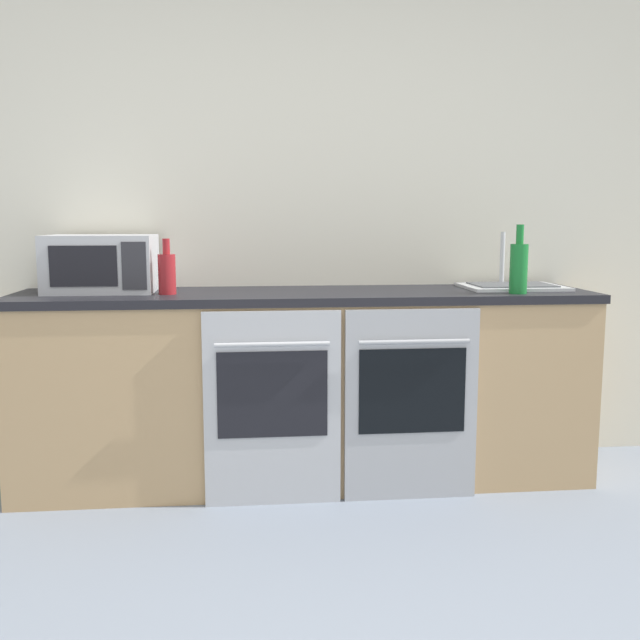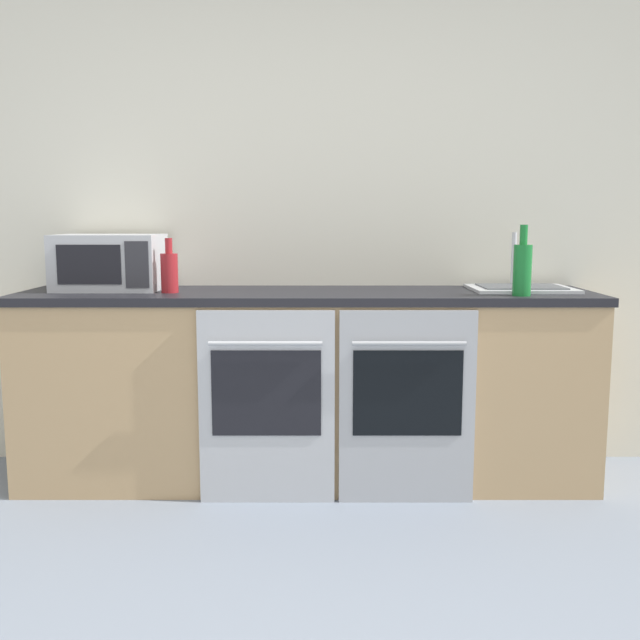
{
  "view_description": "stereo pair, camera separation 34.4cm",
  "coord_description": "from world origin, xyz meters",
  "px_view_note": "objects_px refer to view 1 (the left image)",
  "views": [
    {
      "loc": [
        -0.28,
        -1.48,
        1.27
      ],
      "look_at": [
        0.07,
        1.91,
        0.79
      ],
      "focal_mm": 40.0,
      "sensor_mm": 36.0,
      "label": 1
    },
    {
      "loc": [
        0.06,
        -1.5,
        1.27
      ],
      "look_at": [
        0.07,
        1.91,
        0.79
      ],
      "focal_mm": 40.0,
      "sensor_mm": 36.0,
      "label": 2
    }
  ],
  "objects_px": {
    "oven_left": "(273,407)",
    "bottle_green": "(519,267)",
    "sink": "(511,285)",
    "microwave": "(102,264)",
    "oven_right": "(411,404)",
    "bottle_red": "(167,273)"
  },
  "relations": [
    {
      "from": "oven_right",
      "to": "microwave",
      "type": "relative_size",
      "value": 1.77
    },
    {
      "from": "bottle_red",
      "to": "bottle_green",
      "type": "distance_m",
      "value": 1.63
    },
    {
      "from": "oven_right",
      "to": "sink",
      "type": "distance_m",
      "value": 0.86
    },
    {
      "from": "sink",
      "to": "bottle_green",
      "type": "bearing_deg",
      "value": -104.65
    },
    {
      "from": "oven_left",
      "to": "sink",
      "type": "height_order",
      "value": "sink"
    },
    {
      "from": "oven_left",
      "to": "oven_right",
      "type": "height_order",
      "value": "same"
    },
    {
      "from": "oven_left",
      "to": "microwave",
      "type": "bearing_deg",
      "value": 153.62
    },
    {
      "from": "oven_left",
      "to": "sink",
      "type": "bearing_deg",
      "value": 17.19
    },
    {
      "from": "sink",
      "to": "oven_left",
      "type": "bearing_deg",
      "value": -162.81
    },
    {
      "from": "bottle_red",
      "to": "sink",
      "type": "bearing_deg",
      "value": 4.15
    },
    {
      "from": "microwave",
      "to": "sink",
      "type": "height_order",
      "value": "sink"
    },
    {
      "from": "oven_right",
      "to": "sink",
      "type": "height_order",
      "value": "sink"
    },
    {
      "from": "microwave",
      "to": "bottle_green",
      "type": "distance_m",
      "value": 1.96
    },
    {
      "from": "microwave",
      "to": "oven_right",
      "type": "bearing_deg",
      "value": -15.46
    },
    {
      "from": "oven_right",
      "to": "microwave",
      "type": "height_order",
      "value": "microwave"
    },
    {
      "from": "oven_left",
      "to": "bottle_green",
      "type": "distance_m",
      "value": 1.31
    },
    {
      "from": "microwave",
      "to": "bottle_red",
      "type": "height_order",
      "value": "microwave"
    },
    {
      "from": "oven_left",
      "to": "bottle_green",
      "type": "bearing_deg",
      "value": 5.95
    },
    {
      "from": "oven_left",
      "to": "microwave",
      "type": "height_order",
      "value": "microwave"
    },
    {
      "from": "oven_right",
      "to": "microwave",
      "type": "distance_m",
      "value": 1.59
    },
    {
      "from": "oven_right",
      "to": "bottle_red",
      "type": "relative_size",
      "value": 3.43
    },
    {
      "from": "bottle_green",
      "to": "sink",
      "type": "relative_size",
      "value": 0.66
    }
  ]
}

